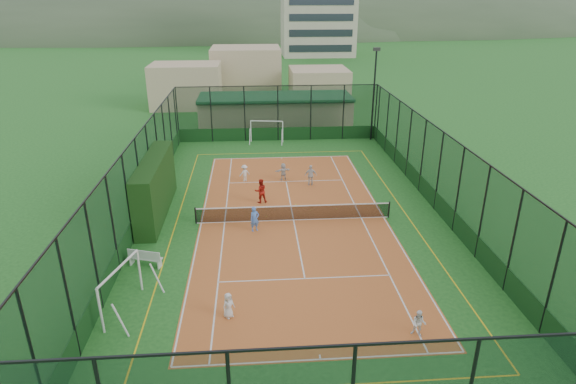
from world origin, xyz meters
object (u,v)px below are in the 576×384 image
(clubhouse, at_px, (275,111))
(child_near_right, at_px, (419,323))
(floodlight_ne, at_px, (374,95))
(futsal_goal_far, at_px, (267,132))
(child_near_mid, at_px, (255,219))
(child_near_left, at_px, (228,305))
(white_bench, at_px, (145,257))
(futsal_goal_near, at_px, (121,289))
(child_far_right, at_px, (311,175))
(child_far_back, at_px, (283,172))
(child_far_left, at_px, (245,173))
(coach, at_px, (261,191))

(clubhouse, xyz_separation_m, child_near_right, (4.04, -32.81, -0.99))
(floodlight_ne, relative_size, futsal_goal_far, 2.75)
(clubhouse, height_order, child_near_mid, clubhouse)
(child_near_right, bearing_deg, child_near_left, -167.33)
(white_bench, bearing_deg, futsal_goal_far, 89.95)
(futsal_goal_near, bearing_deg, floodlight_ne, -16.83)
(child_near_left, bearing_deg, floodlight_ne, 24.19)
(white_bench, height_order, child_far_right, child_far_right)
(child_near_left, height_order, child_far_back, child_far_back)
(futsal_goal_near, relative_size, child_near_mid, 2.16)
(white_bench, height_order, child_near_mid, child_near_mid)
(futsal_goal_near, xyz_separation_m, child_far_right, (9.70, 13.79, -0.28))
(futsal_goal_near, height_order, child_far_right, futsal_goal_near)
(child_far_back, bearing_deg, futsal_goal_near, 42.65)
(floodlight_ne, bearing_deg, child_far_right, -122.10)
(clubhouse, height_order, child_far_back, clubhouse)
(floodlight_ne, distance_m, child_near_right, 28.01)
(child_far_left, distance_m, coach, 4.06)
(coach, bearing_deg, child_near_left, 69.90)
(clubhouse, relative_size, child_near_right, 13.27)
(white_bench, relative_size, child_far_left, 1.42)
(child_far_right, xyz_separation_m, coach, (-3.58, -2.76, 0.06))
(clubhouse, height_order, child_far_right, clubhouse)
(child_near_mid, distance_m, child_far_left, 7.95)
(clubhouse, height_order, child_near_left, clubhouse)
(white_bench, distance_m, futsal_goal_far, 22.23)
(futsal_goal_far, xyz_separation_m, child_far_left, (-1.93, -9.81, -0.34))
(floodlight_ne, height_order, child_near_mid, floodlight_ne)
(white_bench, bearing_deg, child_far_right, 64.74)
(child_near_mid, bearing_deg, futsal_goal_near, -152.38)
(white_bench, bearing_deg, clubhouse, 91.30)
(floodlight_ne, height_order, child_far_back, floodlight_ne)
(child_far_back, distance_m, coach, 4.33)
(floodlight_ne, distance_m, child_far_left, 15.62)
(floodlight_ne, bearing_deg, child_far_back, -131.81)
(child_near_left, distance_m, child_near_mid, 7.96)
(futsal_goal_near, distance_m, child_far_back, 16.93)
(futsal_goal_far, height_order, child_near_left, futsal_goal_far)
(clubhouse, distance_m, white_bench, 27.78)
(child_near_right, xyz_separation_m, child_far_left, (-7.02, 17.53, 0.04))
(child_far_left, distance_m, child_far_back, 2.80)
(child_near_mid, xyz_separation_m, child_near_right, (6.37, -9.61, -0.16))
(futsal_goal_near, height_order, child_near_right, futsal_goal_near)
(child_near_mid, bearing_deg, child_near_left, -121.80)
(white_bench, height_order, coach, coach)
(futsal_goal_near, bearing_deg, futsal_goal_far, 1.27)
(floodlight_ne, xyz_separation_m, futsal_goal_far, (-9.65, -0.06, -3.16))
(floodlight_ne, relative_size, child_far_back, 6.54)
(child_far_left, bearing_deg, white_bench, 39.25)
(child_near_mid, bearing_deg, floodlight_ne, 35.12)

